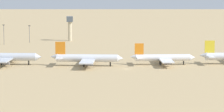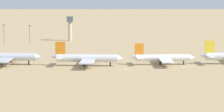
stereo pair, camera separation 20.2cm
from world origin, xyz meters
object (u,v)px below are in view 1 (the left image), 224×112
at_px(parked_jet_orange_3, 162,58).
at_px(control_tower, 70,26).
at_px(light_pole_mid, 29,33).
at_px(light_pole_west, 4,33).
at_px(parked_jet_teal_1, 5,57).
at_px(parked_jet_orange_2, 86,58).

distance_m(parked_jet_orange_3, control_tower, 146.49).
relative_size(control_tower, light_pole_mid, 1.47).
relative_size(light_pole_west, light_pole_mid, 1.13).
bearing_deg(parked_jet_teal_1, control_tower, 80.74).
distance_m(parked_jet_teal_1, light_pole_mid, 118.38).
xyz_separation_m(parked_jet_orange_3, light_pole_mid, (-91.73, 122.41, 3.99)).
relative_size(parked_jet_orange_2, light_pole_mid, 3.04).
bearing_deg(parked_jet_teal_1, parked_jet_orange_3, 2.44).
bearing_deg(light_pole_west, parked_jet_orange_3, -44.57).
relative_size(parked_jet_teal_1, parked_jet_orange_2, 1.02).
height_order(parked_jet_teal_1, control_tower, control_tower).
xyz_separation_m(parked_jet_orange_2, light_pole_west, (-65.64, 111.29, 4.46)).
distance_m(light_pole_west, light_pole_mid, 23.08).
bearing_deg(parked_jet_orange_2, parked_jet_teal_1, 177.12).
bearing_deg(parked_jet_orange_2, control_tower, 101.62).
height_order(parked_jet_orange_2, light_pole_mid, parked_jet_orange_2).
distance_m(parked_jet_teal_1, control_tower, 133.90).
bearing_deg(parked_jet_orange_3, parked_jet_orange_2, -176.01).
bearing_deg(parked_jet_teal_1, parked_jet_orange_2, -3.27).
bearing_deg(light_pole_west, parked_jet_orange_2, -59.47).
xyz_separation_m(parked_jet_orange_2, parked_jet_orange_3, (44.43, 2.84, -0.43)).
relative_size(parked_jet_teal_1, light_pole_mid, 3.11).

